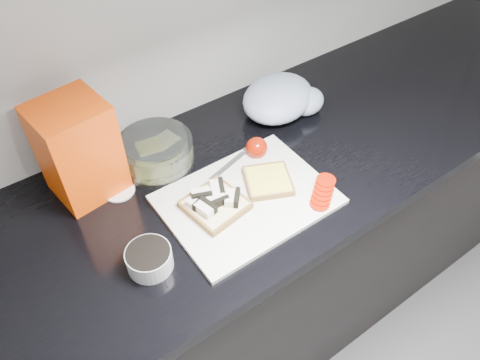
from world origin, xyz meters
name	(u,v)px	position (x,y,z in m)	size (l,w,h in m)	color
base_cabinet	(215,285)	(0.00, 1.20, 0.43)	(3.50, 0.60, 0.86)	black
countertop	(209,192)	(0.00, 1.20, 0.88)	(3.50, 0.64, 0.04)	black
cutting_board	(247,200)	(0.05, 1.10, 0.91)	(0.40, 0.30, 0.01)	silver
bread_left	(214,203)	(-0.03, 1.13, 0.93)	(0.15, 0.15, 0.04)	beige
bread_right	(268,181)	(0.13, 1.11, 0.92)	(0.16, 0.16, 0.02)	beige
tomato_slices	(323,192)	(0.21, 1.00, 0.92)	(0.11, 0.10, 0.02)	#921403
knife	(242,154)	(0.13, 1.24, 0.91)	(0.19, 0.06, 0.01)	#B7B8BC
seed_tub	(149,258)	(-0.23, 1.07, 0.93)	(0.10, 0.10, 0.05)	#AEB3B3
tub_lid	(119,190)	(-0.19, 1.32, 0.90)	(0.08, 0.08, 0.01)	white
glass_bowl	(156,153)	(-0.06, 1.35, 0.94)	(0.19, 0.19, 0.08)	silver
bread_bag	(78,150)	(-0.24, 1.37, 1.03)	(0.16, 0.15, 0.25)	#F72604
steel_canister	(81,131)	(-0.21, 1.46, 1.01)	(0.09, 0.09, 0.22)	#B9B9BE
grocery_bag	(282,99)	(0.34, 1.33, 0.95)	(0.28, 0.25, 0.10)	#9DA5C1
whole_tomatoes	(257,148)	(0.17, 1.22, 0.93)	(0.06, 0.06, 0.06)	#921403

